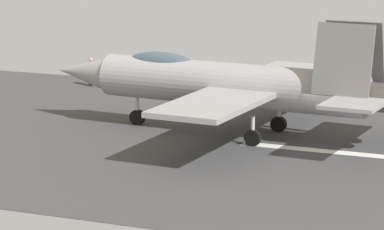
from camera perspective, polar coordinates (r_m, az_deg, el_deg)
ground_plane at (r=47.19m, az=7.27°, el=-1.98°), size 400.00×400.00×0.00m
runway_strip at (r=47.19m, az=7.29°, el=-1.97°), size 240.00×26.00×0.02m
fighter_jet at (r=49.63m, az=1.95°, el=1.74°), size 17.80×15.17×5.70m
crew_person at (r=62.76m, az=-5.47°, el=2.33°), size 0.49×0.57×1.70m
marker_cone_mid at (r=62.08m, az=2.66°, el=1.72°), size 0.44×0.44×0.55m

